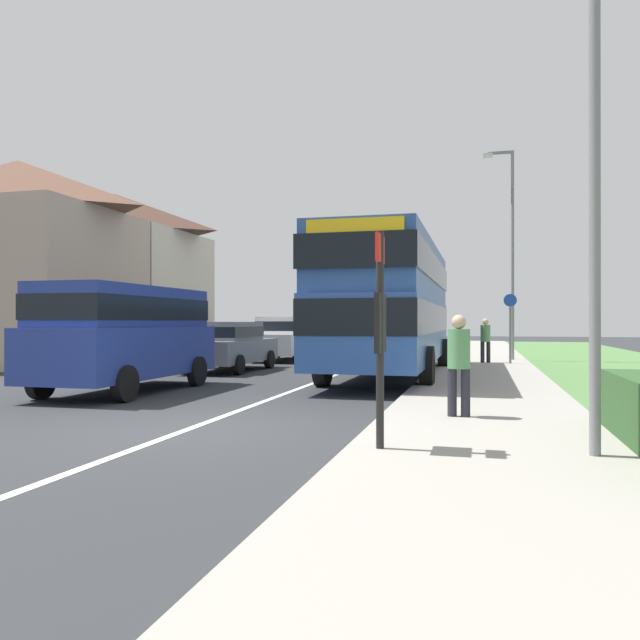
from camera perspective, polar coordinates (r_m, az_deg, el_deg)
The scene contains 14 objects.
ground_plane at distance 9.37m, azimuth -11.97°, elevation -9.76°, with size 120.00×120.00×0.00m, color #2D3033.
lane_marking_centre at distance 16.85m, azimuth 0.31°, elevation -5.46°, with size 0.14×60.00×0.01m, color silver.
pavement_near_side at distance 14.35m, azimuth 14.85°, elevation -6.16°, with size 3.20×68.00×0.12m, color #9E998E.
double_decker_bus at distance 17.67m, azimuth 6.51°, elevation 1.73°, with size 2.80×10.61×3.70m.
parked_van_blue at distance 14.48m, azimuth -17.29°, elevation -0.87°, with size 2.11×5.10×2.33m.
parked_car_grey at distance 19.86m, azimuth -8.36°, elevation -2.16°, with size 1.91×4.43×1.56m.
parked_car_white at distance 25.00m, azimuth -3.15°, elevation -1.55°, with size 1.96×4.58×1.74m.
pedestrian_at_stop at distance 9.73m, azimuth 12.57°, elevation -3.62°, with size 0.34×0.34×1.67m.
pedestrian_walking_away at distance 22.69m, azimuth 14.89°, elevation -1.63°, with size 0.34×0.34×1.67m.
bus_stop_sign at distance 7.15m, azimuth 5.52°, elevation -0.35°, with size 0.09×0.52×2.60m.
cycle_route_sign at distance 22.48m, azimuth 17.00°, elevation -0.49°, with size 0.44×0.08×2.52m.
street_lamp_near at distance 8.01m, azimuth 23.09°, elevation 23.47°, with size 1.14×0.20×8.42m.
street_lamp_mid at distance 24.95m, azimuth 16.97°, elevation 6.83°, with size 1.14×0.20×8.07m.
house_terrace_far_side at distance 27.74m, azimuth -21.76°, elevation 4.33°, with size 7.28×12.23×7.45m.
Camera 1 is at (4.12, -8.27, 1.57)m, focal length 35.01 mm.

